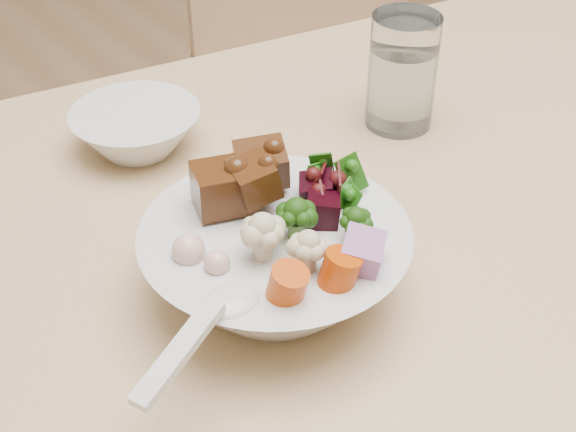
{
  "coord_description": "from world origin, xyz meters",
  "views": [
    {
      "loc": [
        -0.62,
        -0.45,
        1.2
      ],
      "look_at": [
        -0.3,
        -0.01,
        0.77
      ],
      "focal_mm": 50.0,
      "sensor_mm": 36.0,
      "label": 1
    }
  ],
  "objects_px": {
    "food_bowl": "(276,256)",
    "side_bowl": "(137,131)",
    "chair_far": "(323,46)",
    "water_glass": "(402,76)",
    "dining_table": "(498,233)"
  },
  "relations": [
    {
      "from": "dining_table",
      "to": "water_glass",
      "type": "relative_size",
      "value": 12.14
    },
    {
      "from": "dining_table",
      "to": "side_bowl",
      "type": "bearing_deg",
      "value": 143.87
    },
    {
      "from": "water_glass",
      "to": "chair_far",
      "type": "bearing_deg",
      "value": 60.74
    },
    {
      "from": "dining_table",
      "to": "water_glass",
      "type": "bearing_deg",
      "value": 104.15
    },
    {
      "from": "food_bowl",
      "to": "side_bowl",
      "type": "bearing_deg",
      "value": 88.19
    },
    {
      "from": "dining_table",
      "to": "water_glass",
      "type": "height_order",
      "value": "water_glass"
    },
    {
      "from": "food_bowl",
      "to": "dining_table",
      "type": "bearing_deg",
      "value": -1.31
    },
    {
      "from": "dining_table",
      "to": "side_bowl",
      "type": "xyz_separation_m",
      "value": [
        -0.29,
        0.29,
        0.1
      ]
    },
    {
      "from": "food_bowl",
      "to": "side_bowl",
      "type": "xyz_separation_m",
      "value": [
        0.01,
        0.28,
        -0.02
      ]
    },
    {
      "from": "chair_far",
      "to": "water_glass",
      "type": "xyz_separation_m",
      "value": [
        -0.27,
        -0.48,
        0.23
      ]
    },
    {
      "from": "water_glass",
      "to": "side_bowl",
      "type": "bearing_deg",
      "value": 154.86
    },
    {
      "from": "side_bowl",
      "to": "food_bowl",
      "type": "bearing_deg",
      "value": -91.81
    },
    {
      "from": "side_bowl",
      "to": "dining_table",
      "type": "bearing_deg",
      "value": -44.8
    },
    {
      "from": "water_glass",
      "to": "dining_table",
      "type": "bearing_deg",
      "value": -84.52
    },
    {
      "from": "chair_far",
      "to": "water_glass",
      "type": "relative_size",
      "value": 7.21
    }
  ]
}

